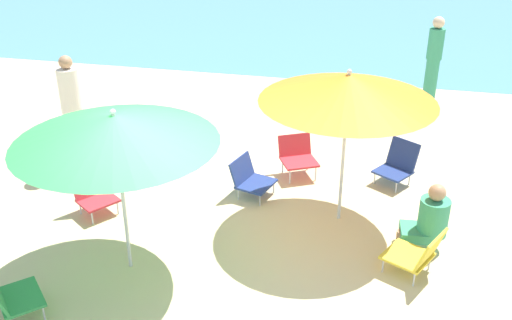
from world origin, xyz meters
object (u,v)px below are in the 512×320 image
beach_chair_e (297,155)px  beach_chair_c (250,178)px  person_a (433,62)px  person_c (429,218)px  person_b (73,114)px  umbrella_green (115,129)px  beach_chair_b (417,253)px  beach_chair_f (8,294)px  beach_chair_d (398,164)px  beach_chair_a (93,190)px  umbrella_orange (348,88)px

beach_chair_e → beach_chair_c: bearing=-62.9°
person_a → person_c: (-0.18, -4.77, -0.47)m
beach_chair_c → person_b: bearing=-168.0°
umbrella_green → beach_chair_b: (3.20, 0.54, -1.44)m
beach_chair_c → person_b: size_ratio=0.36×
beach_chair_c → beach_chair_f: beach_chair_f is taller
umbrella_green → beach_chair_d: bearing=42.6°
beach_chair_a → person_b: 1.46m
beach_chair_c → beach_chair_f: bearing=-104.3°
beach_chair_a → person_a: bearing=83.1°
beach_chair_e → beach_chair_a: bearing=-83.8°
umbrella_green → umbrella_orange: umbrella_orange is taller
person_a → person_b: bearing=-163.2°
beach_chair_d → person_c: bearing=45.5°
beach_chair_d → beach_chair_c: bearing=-34.8°
beach_chair_c → beach_chair_f: size_ratio=0.86×
person_a → beach_chair_a: bearing=-151.5°
umbrella_green → beach_chair_a: 1.99m
beach_chair_d → person_a: (0.55, 3.15, 0.59)m
umbrella_green → beach_chair_c: size_ratio=3.44×
beach_chair_d → person_c: 1.66m
umbrella_orange → beach_chair_c: size_ratio=3.39×
beach_chair_e → beach_chair_f: 4.42m
beach_chair_c → person_a: bearing=74.0°
umbrella_green → umbrella_orange: 2.74m
beach_chair_c → person_a: person_a is taller
umbrella_green → beach_chair_a: umbrella_green is taller
umbrella_green → beach_chair_e: umbrella_green is taller
umbrella_orange → beach_chair_e: (-0.73, 1.11, -1.50)m
beach_chair_b → beach_chair_d: size_ratio=1.06×
beach_chair_e → umbrella_orange: bearing=6.1°
beach_chair_a → beach_chair_e: 2.96m
beach_chair_c → person_c: 2.49m
beach_chair_c → beach_chair_e: size_ratio=0.91×
umbrella_green → person_a: bearing=59.1°
beach_chair_b → person_b: (-4.93, 1.58, 0.60)m
beach_chair_d → beach_chair_f: beach_chair_f is taller
beach_chair_a → beach_chair_f: bearing=-51.0°
beach_chair_d → beach_chair_f: bearing=-12.1°
umbrella_orange → person_b: (-3.97, 0.57, -0.91)m
beach_chair_f → beach_chair_b: bearing=-22.4°
beach_chair_a → person_a: person_a is taller
umbrella_orange → beach_chair_c: umbrella_orange is taller
beach_chair_f → beach_chair_d: bearing=0.7°
umbrella_orange → beach_chair_a: size_ratio=3.15×
umbrella_orange → person_b: 4.12m
person_b → beach_chair_a: bearing=-50.4°
beach_chair_a → person_c: (4.28, 0.09, 0.10)m
beach_chair_b → person_a: person_a is taller
beach_chair_c → beach_chair_e: (0.54, 0.76, 0.04)m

